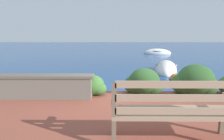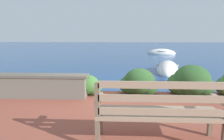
{
  "view_description": "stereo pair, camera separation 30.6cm",
  "coord_description": "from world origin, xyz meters",
  "px_view_note": "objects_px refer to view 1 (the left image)",
  "views": [
    {
      "loc": [
        -0.27,
        -5.17,
        1.72
      ],
      "look_at": [
        -0.34,
        3.11,
        0.24
      ],
      "focal_mm": 32.0,
      "sensor_mm": 36.0,
      "label": 1
    },
    {
      "loc": [
        0.04,
        -5.17,
        1.72
      ],
      "look_at": [
        -0.34,
        3.11,
        0.24
      ],
      "focal_mm": 32.0,
      "sensor_mm": 36.0,
      "label": 2
    }
  ],
  "objects_px": {
    "rowboat_mid": "(157,53)",
    "rowboat_nearest": "(166,70)",
    "park_bench": "(174,110)",
    "mooring_buoy": "(176,80)"
  },
  "relations": [
    {
      "from": "rowboat_nearest",
      "to": "park_bench",
      "type": "bearing_deg",
      "value": -179.79
    },
    {
      "from": "park_bench",
      "to": "mooring_buoy",
      "type": "height_order",
      "value": "park_bench"
    },
    {
      "from": "rowboat_nearest",
      "to": "mooring_buoy",
      "type": "distance_m",
      "value": 2.08
    },
    {
      "from": "park_bench",
      "to": "rowboat_nearest",
      "type": "distance_m",
      "value": 6.9
    },
    {
      "from": "rowboat_nearest",
      "to": "mooring_buoy",
      "type": "bearing_deg",
      "value": -170.93
    },
    {
      "from": "rowboat_mid",
      "to": "rowboat_nearest",
      "type": "bearing_deg",
      "value": -88.32
    },
    {
      "from": "park_bench",
      "to": "rowboat_mid",
      "type": "distance_m",
      "value": 15.63
    },
    {
      "from": "park_bench",
      "to": "rowboat_nearest",
      "type": "xyz_separation_m",
      "value": [
        1.64,
        6.67,
        -0.63
      ]
    },
    {
      "from": "mooring_buoy",
      "to": "rowboat_nearest",
      "type": "bearing_deg",
      "value": 85.02
    },
    {
      "from": "mooring_buoy",
      "to": "rowboat_mid",
      "type": "bearing_deg",
      "value": 81.37
    }
  ]
}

